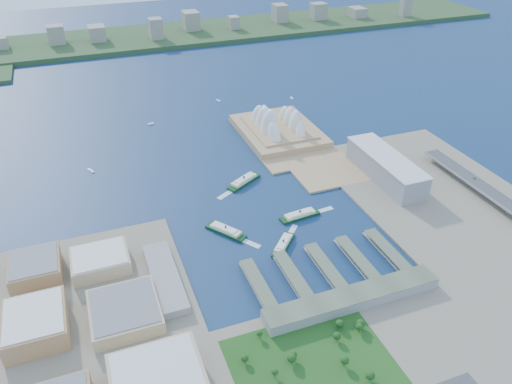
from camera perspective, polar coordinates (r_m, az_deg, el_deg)
name	(u,v)px	position (r m, az deg, el deg)	size (l,w,h in m)	color
ground	(288,236)	(642.47, 3.68, -5.07)	(3000.00, 3000.00, 0.00)	#0F2346
west_land	(95,353)	(528.00, -17.95, -17.11)	(220.00, 390.00, 3.00)	gray
south_land	(378,361)	(511.60, 13.75, -18.29)	(720.00, 180.00, 3.00)	gray
east_land	(466,218)	(728.36, 22.91, -2.76)	(240.00, 500.00, 3.00)	gray
peninsula	(284,138)	(882.01, 3.24, 6.17)	(135.00, 220.00, 3.00)	tan
far_shore	(148,37)	(1507.89, -12.24, 16.90)	(2200.00, 260.00, 12.00)	#2D4926
opera_house	(279,118)	(884.79, 2.63, 8.45)	(134.00, 180.00, 58.00)	white
toaster_building	(386,167)	(775.14, 14.60, 2.77)	(45.00, 155.00, 35.00)	gray
expressway	(508,209)	(758.49, 26.89, -1.70)	(26.00, 340.00, 11.85)	gray
west_buildings	(89,317)	(541.83, -18.58, -13.36)	(200.00, 280.00, 27.00)	#A37C51
ferry_wharves	(325,267)	(593.16, 7.91, -8.51)	(184.00, 90.00, 9.30)	#4F5A44
terminal_building	(352,299)	(553.32, 10.96, -11.88)	(200.00, 28.00, 12.00)	gray
park	(312,357)	(492.22, 6.41, -18.22)	(150.00, 110.00, 16.00)	#194714
far_skyline	(148,27)	(1480.51, -12.24, 17.96)	(1900.00, 140.00, 55.00)	gray
ferry_a	(226,229)	(645.19, -3.49, -4.28)	(14.58, 57.28, 10.83)	#0E3817
ferry_b	(244,180)	(747.32, -1.40, 1.42)	(15.51, 60.93, 11.52)	#0E3817
ferry_c	(283,243)	(623.01, 3.14, -5.85)	(13.34, 52.39, 9.91)	#0E3817
ferry_d	(300,214)	(675.02, 5.04, -2.50)	(14.49, 56.91, 10.76)	#0E3817
boat_a	(91,170)	(822.01, -18.38, 2.37)	(3.85, 15.41, 2.97)	white
boat_b	(151,124)	(955.55, -11.94, 7.65)	(3.97, 11.35, 3.06)	white
boat_c	(292,98)	(1056.71, 4.11, 10.69)	(3.49, 11.97, 2.69)	white
boat_e	(218,100)	(1044.36, -4.34, 10.41)	(3.75, 11.79, 2.89)	white
car_c	(475,178)	(798.68, 23.71, 1.44)	(1.94, 4.78, 1.39)	slate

